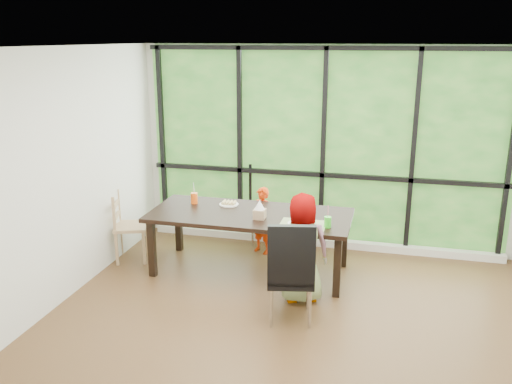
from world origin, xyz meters
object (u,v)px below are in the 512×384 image
Objects in this scene: tissue_box at (260,214)px; dining_table at (250,242)px; plate_near at (297,223)px; chair_end_beech at (131,226)px; child_older at (300,248)px; chair_interior_leather at (291,270)px; orange_cup at (194,198)px; green_cup at (328,222)px; child_toddler at (262,220)px; chair_window_leather at (266,205)px; plate_far at (229,204)px.

dining_table is at bearing 134.09° from tissue_box.
plate_near is at bearing -21.68° from dining_table.
child_older is (2.28, -0.56, 0.15)m from chair_end_beech.
chair_interior_leather is at bearing 67.88° from child_older.
child_older is 1.71m from orange_cup.
green_cup is 0.94× the size of tissue_box.
child_toddler is at bearing -78.94° from chair_interior_leather.
child_toddler is at bearing 125.26° from plate_near.
chair_end_beech reaches higher than dining_table.
child_toddler reaches higher than green_cup.
tissue_box is at bearing -21.61° from orange_cup.
tissue_box is (-0.53, 0.86, 0.27)m from chair_interior_leather.
child_toddler is (0.00, 0.63, 0.07)m from dining_table.
chair_window_leather is 1.00× the size of chair_interior_leather.
green_cup is at bearing -121.41° from chair_interior_leather.
tissue_box is (0.94, -0.37, -0.01)m from orange_cup.
orange_cup is at bearing -51.56° from chair_interior_leather.
chair_interior_leather is 7.87× the size of orange_cup.
child_older reaches higher than chair_window_leather.
chair_end_beech reaches higher than green_cup.
plate_near is at bearing -10.07° from tissue_box.
child_toddler is at bearing -99.66° from chair_window_leather.
chair_window_leather is at bearing 92.48° from dining_table.
chair_interior_leather is 0.44m from child_older.
dining_table is 17.53× the size of orange_cup.
tissue_box is at bearing -113.83° from chair_end_beech.
chair_interior_leather is 1.66m from plate_far.
tissue_box is (1.73, -0.14, 0.36)m from chair_end_beech.
chair_end_beech is 0.74× the size of child_older.
chair_interior_leather reaches higher than green_cup.
chair_interior_leather is 1.95m from orange_cup.
chair_end_beech is 4.08× the size of plate_near.
plate_far is 1.81× the size of tissue_box.
chair_window_leather reaches higher than green_cup.
child_older reaches higher than orange_cup.
chair_interior_leather is at bearing -39.90° from orange_cup.
green_cup reaches higher than plate_near.
chair_end_beech is (-2.26, 1.00, -0.09)m from chair_interior_leather.
chair_window_leather is 1.78m from child_older.
chair_interior_leather reaches higher than tissue_box.
chair_end_beech is 2.57m from green_cup.
chair_interior_leather is 1.79m from child_toddler.
chair_end_beech is 1.00× the size of child_toddler.
plate_near is at bearing -27.42° from plate_far.
chair_end_beech is 2.22m from plate_near.
plate_near is 1.78× the size of green_cup.
chair_interior_leather is 4.90× the size of plate_near.
chair_end_beech is at bearing -167.46° from plate_far.
chair_end_beech is at bearing -163.52° from orange_cup.
green_cup is at bearing -15.42° from orange_cup.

